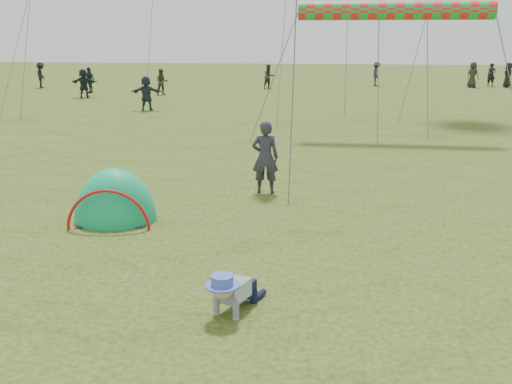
# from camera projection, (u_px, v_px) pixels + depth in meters

# --- Properties ---
(ground) EXTENTS (140.00, 140.00, 0.00)m
(ground) POSITION_uv_depth(u_px,v_px,m) (192.00, 287.00, 8.46)
(ground) COLOR #1E3E08
(crawling_toddler) EXTENTS (0.85, 0.99, 0.64)m
(crawling_toddler) POSITION_uv_depth(u_px,v_px,m) (232.00, 290.00, 7.61)
(crawling_toddler) COLOR black
(crawling_toddler) RESTS_ON ground
(popup_tent) EXTENTS (1.81, 1.56, 2.13)m
(popup_tent) POSITION_uv_depth(u_px,v_px,m) (116.00, 220.00, 11.53)
(popup_tent) COLOR #01884F
(popup_tent) RESTS_ON ground
(standing_adult) EXTENTS (0.65, 0.44, 1.71)m
(standing_adult) POSITION_uv_depth(u_px,v_px,m) (265.00, 157.00, 13.31)
(standing_adult) COLOR #2B2A36
(standing_adult) RESTS_ON ground
(crowd_person_0) EXTENTS (0.65, 0.47, 1.67)m
(crowd_person_0) POSITION_uv_depth(u_px,v_px,m) (491.00, 75.00, 41.80)
(crowd_person_0) COLOR black
(crowd_person_0) RESTS_ON ground
(crowd_person_4) EXTENTS (0.70, 0.94, 1.75)m
(crowd_person_4) POSITION_uv_depth(u_px,v_px,m) (508.00, 75.00, 40.88)
(crowd_person_4) COLOR black
(crowd_person_4) RESTS_ON ground
(crowd_person_5) EXTENTS (1.61, 0.59, 1.71)m
(crowd_person_5) POSITION_uv_depth(u_px,v_px,m) (84.00, 83.00, 34.04)
(crowd_person_5) COLOR #1E292F
(crowd_person_5) RESTS_ON ground
(crowd_person_7) EXTENTS (0.96, 0.87, 1.60)m
(crowd_person_7) POSITION_uv_depth(u_px,v_px,m) (162.00, 82.00, 35.69)
(crowd_person_7) COLOR #46372A
(crowd_person_7) RESTS_ON ground
(crowd_person_8) EXTENTS (0.51, 1.00, 1.64)m
(crowd_person_8) POSITION_uv_depth(u_px,v_px,m) (90.00, 80.00, 36.96)
(crowd_person_8) COLOR #212A36
(crowd_person_8) RESTS_ON ground
(crowd_person_9) EXTENTS (0.94, 1.29, 1.79)m
(crowd_person_9) POSITION_uv_depth(u_px,v_px,m) (41.00, 75.00, 40.46)
(crowd_person_9) COLOR black
(crowd_person_9) RESTS_ON ground
(crowd_person_10) EXTENTS (1.03, 1.01, 1.79)m
(crowd_person_10) POSITION_uv_depth(u_px,v_px,m) (473.00, 75.00, 40.83)
(crowd_person_10) COLOR #2B2420
(crowd_person_10) RESTS_ON ground
(crowd_person_11) EXTENTS (1.63, 0.71, 1.70)m
(crowd_person_11) POSITION_uv_depth(u_px,v_px,m) (146.00, 93.00, 28.21)
(crowd_person_11) COLOR #273541
(crowd_person_11) RESTS_ON ground
(crowd_person_13) EXTENTS (1.04, 0.99, 1.68)m
(crowd_person_13) POSITION_uv_depth(u_px,v_px,m) (269.00, 77.00, 39.83)
(crowd_person_13) COLOR #3F332C
(crowd_person_13) RESTS_ON ground
(crowd_person_15) EXTENTS (0.70, 1.15, 1.73)m
(crowd_person_15) POSITION_uv_depth(u_px,v_px,m) (376.00, 74.00, 42.32)
(crowd_person_15) COLOR #2A2A2F
(crowd_person_15) RESTS_ON ground
(rainbow_tube_kite) EXTENTS (6.74, 0.64, 0.64)m
(rainbow_tube_kite) POSITION_uv_depth(u_px,v_px,m) (395.00, 11.00, 19.94)
(rainbow_tube_kite) COLOR red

